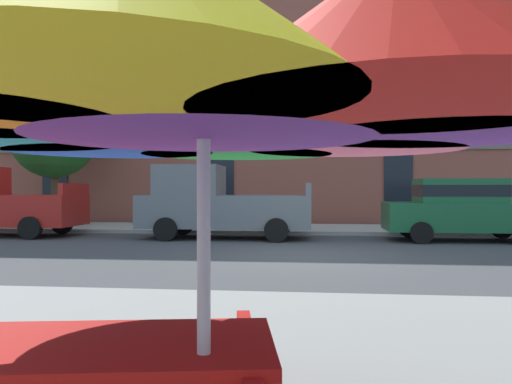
{
  "coord_description": "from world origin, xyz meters",
  "views": [
    {
      "loc": [
        0.12,
        -11.15,
        1.49
      ],
      "look_at": [
        -1.45,
        3.2,
        1.4
      ],
      "focal_mm": 35.17,
      "sensor_mm": 36.0,
      "label": 1
    }
  ],
  "objects_px": {
    "pickup_gray": "(218,204)",
    "street_tree_left": "(52,130)",
    "patio_umbrella": "(204,85)",
    "sedan_green": "(462,208)"
  },
  "relations": [
    {
      "from": "pickup_gray",
      "to": "street_tree_left",
      "type": "relative_size",
      "value": 0.92
    },
    {
      "from": "street_tree_left",
      "to": "patio_umbrella",
      "type": "distance_m",
      "value": 18.34
    },
    {
      "from": "pickup_gray",
      "to": "street_tree_left",
      "type": "distance_m",
      "value": 8.03
    },
    {
      "from": "sedan_green",
      "to": "pickup_gray",
      "type": "bearing_deg",
      "value": 180.0
    },
    {
      "from": "pickup_gray",
      "to": "patio_umbrella",
      "type": "xyz_separation_m",
      "value": [
        2.3,
        -12.7,
        0.92
      ]
    },
    {
      "from": "sedan_green",
      "to": "street_tree_left",
      "type": "xyz_separation_m",
      "value": [
        -13.98,
        3.06,
        2.76
      ]
    },
    {
      "from": "sedan_green",
      "to": "patio_umbrella",
      "type": "distance_m",
      "value": 13.6
    },
    {
      "from": "patio_umbrella",
      "to": "pickup_gray",
      "type": "bearing_deg",
      "value": 100.26
    },
    {
      "from": "pickup_gray",
      "to": "patio_umbrella",
      "type": "relative_size",
      "value": 1.59
    },
    {
      "from": "patio_umbrella",
      "to": "street_tree_left",
      "type": "bearing_deg",
      "value": 120.31
    }
  ]
}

